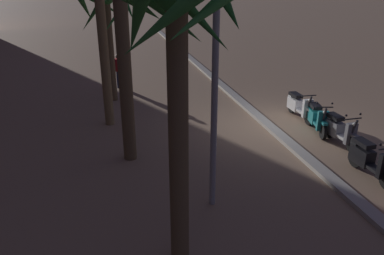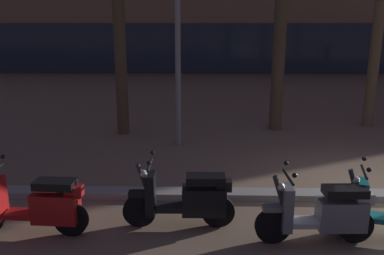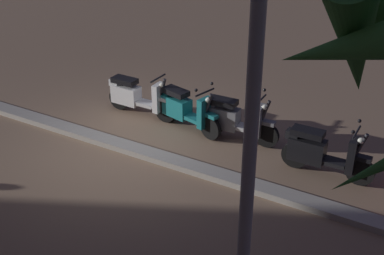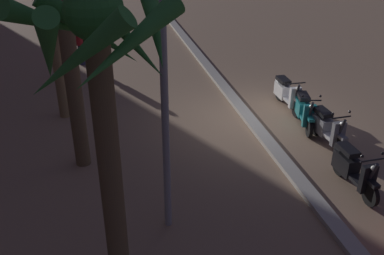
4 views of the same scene
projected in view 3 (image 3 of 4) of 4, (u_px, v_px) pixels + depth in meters
The scene contains 6 objects.
ground_plane at pixel (129, 144), 10.58m from camera, with size 200.00×200.00×0.00m, color #93755B.
curb_strip at pixel (123, 146), 10.40m from camera, with size 60.00×0.36×0.12m, color #ADA89E.
scooter_black_second_in_line at pixel (321, 152), 9.38m from camera, with size 1.75×0.56×1.17m.
scooter_grey_mid_rear at pixel (234, 119), 10.59m from camera, with size 1.73×0.56×1.17m.
scooter_teal_mid_centre at pixel (185, 109), 11.05m from camera, with size 1.73×0.71×1.17m.
scooter_white_mid_front at pixel (136, 96), 11.68m from camera, with size 1.84×0.56×1.04m.
Camera 3 is at (-5.75, 7.32, 5.21)m, focal length 47.32 mm.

